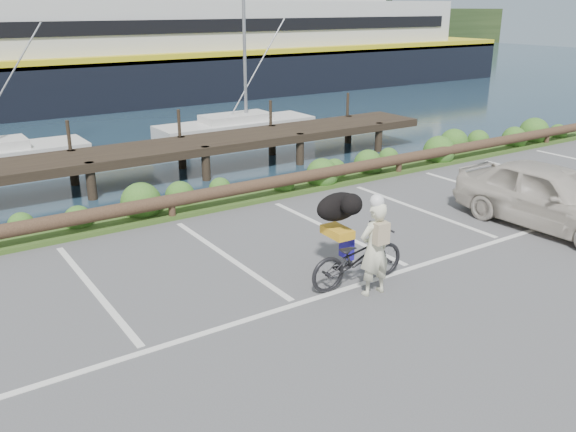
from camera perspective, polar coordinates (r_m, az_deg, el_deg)
name	(u,v)px	position (r m, az deg, el deg)	size (l,w,h in m)	color
ground	(283,295)	(10.36, -0.43, -7.42)	(72.00, 72.00, 0.00)	#4C4C4E
vegetation_strip	(161,209)	(14.73, -11.84, 0.61)	(34.00, 1.60, 0.10)	#3D5B21
log_rail	(173,220)	(14.13, -10.74, -0.33)	(32.00, 0.30, 0.60)	#443021
bicycle	(358,257)	(10.63, 6.52, -3.88)	(0.66, 1.90, 1.00)	black
cyclist	(375,249)	(10.19, 8.11, -3.07)	(0.59, 0.39, 1.62)	beige
dog	(338,207)	(10.81, 4.71, 0.87)	(0.89, 0.43, 0.51)	black
parked_car	(550,196)	(14.36, 23.32, 1.72)	(1.69, 4.19, 1.43)	#BDB4A6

